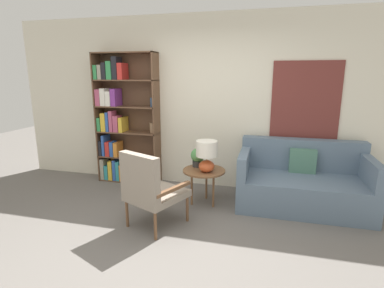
{
  "coord_description": "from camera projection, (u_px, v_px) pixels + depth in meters",
  "views": [
    {
      "loc": [
        1.07,
        -2.63,
        1.8
      ],
      "look_at": [
        0.1,
        1.09,
        0.9
      ],
      "focal_mm": 28.0,
      "sensor_mm": 36.0,
      "label": 1
    }
  ],
  "objects": [
    {
      "name": "bookshelf",
      "position": [
        119.0,
        121.0,
        4.98
      ],
      "size": [
        1.05,
        0.3,
        2.14
      ],
      "color": "brown",
      "rests_on": "ground_plane"
    },
    {
      "name": "armchair",
      "position": [
        149.0,
        187.0,
        3.48
      ],
      "size": [
        0.77,
        0.81,
        0.94
      ],
      "color": "brown",
      "rests_on": "ground_plane"
    },
    {
      "name": "potted_plant",
      "position": [
        198.0,
        157.0,
        4.28
      ],
      "size": [
        0.2,
        0.2,
        0.27
      ],
      "color": "#2D2D2D",
      "rests_on": "side_table"
    },
    {
      "name": "couch",
      "position": [
        302.0,
        183.0,
        4.15
      ],
      "size": [
        1.72,
        0.94,
        0.89
      ],
      "color": "slate",
      "rests_on": "ground_plane"
    },
    {
      "name": "table_lamp",
      "position": [
        207.0,
        154.0,
        4.02
      ],
      "size": [
        0.29,
        0.29,
        0.43
      ],
      "color": "#C65128",
      "rests_on": "side_table"
    },
    {
      "name": "wall_back",
      "position": [
        203.0,
        103.0,
        4.75
      ],
      "size": [
        6.4,
        0.08,
        2.7
      ],
      "color": "silver",
      "rests_on": "ground_plane"
    },
    {
      "name": "ground_plane",
      "position": [
        157.0,
        249.0,
        3.15
      ],
      "size": [
        14.0,
        14.0,
        0.0
      ],
      "primitive_type": "plane",
      "color": "#66605B"
    },
    {
      "name": "side_table",
      "position": [
        204.0,
        173.0,
        4.17
      ],
      "size": [
        0.59,
        0.59,
        0.5
      ],
      "color": "brown",
      "rests_on": "ground_plane"
    }
  ]
}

